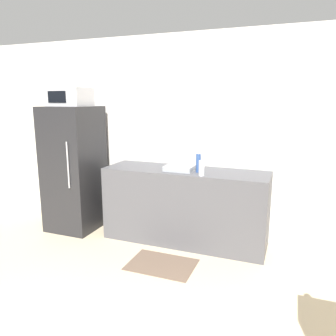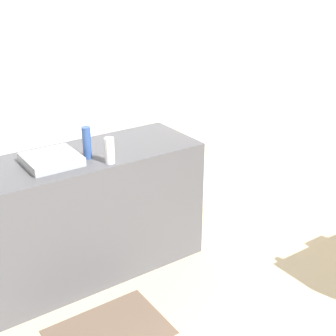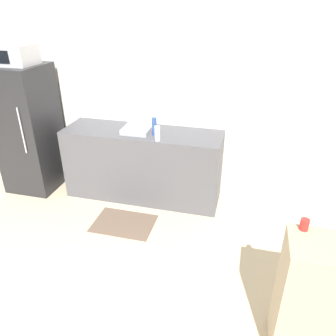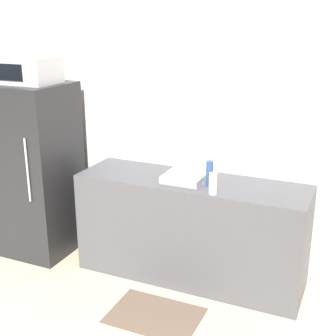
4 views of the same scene
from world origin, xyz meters
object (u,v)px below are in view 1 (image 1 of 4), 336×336
at_px(microwave, 70,97).
at_px(bottle_tall, 198,163).
at_px(refrigerator, 74,169).
at_px(bottle_short, 202,168).

xyz_separation_m(microwave, bottle_tall, (1.76, 0.03, -0.77)).
relative_size(refrigerator, bottle_short, 9.64).
bearing_deg(bottle_short, bottle_tall, 117.76).
height_order(bottle_tall, bottle_short, bottle_tall).
bearing_deg(refrigerator, bottle_short, -4.18).
distance_m(refrigerator, microwave, 0.97).
distance_m(microwave, bottle_short, 2.01).
xyz_separation_m(microwave, bottle_short, (1.85, -0.13, -0.79)).
relative_size(microwave, bottle_short, 2.85).
height_order(refrigerator, bottle_short, refrigerator).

